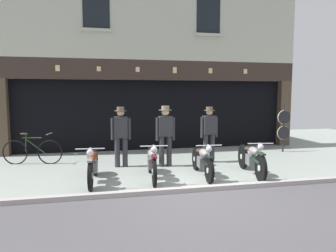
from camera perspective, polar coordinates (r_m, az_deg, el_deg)
The scene contains 13 objects.
ground at distance 5.91m, azimuth 8.96°, elevation -15.17°, with size 22.97×22.00×0.18m.
shop_facade at distance 13.25m, azimuth -3.59°, elevation 4.65°, with size 11.27×4.42×6.79m.
motorcycle_left at distance 7.54m, azimuth -13.64°, elevation -6.92°, with size 0.62×1.96×0.92m.
motorcycle_center_left at distance 7.63m, azimuth -2.97°, elevation -6.55°, with size 0.62×1.99×0.93m.
motorcycle_center at distance 7.92m, azimuth 6.35°, elevation -6.27°, with size 0.62×1.92×0.90m.
motorcycle_center_right at distance 8.29m, azimuth 15.10°, elevation -5.76°, with size 0.62×2.02×0.93m.
salesman_left at distance 8.91m, azimuth -8.67°, elevation -1.41°, with size 0.56×0.34×1.72m.
shopkeeper_center at distance 8.86m, azimuth -0.49°, elevation -1.23°, with size 0.56×0.36×1.75m.
salesman_right at distance 9.48m, azimuth 7.58°, elevation -1.06°, with size 0.56×0.33×1.70m.
tyre_sign_pole at distance 11.89m, azimuth 20.54°, elevation 0.08°, with size 0.51×0.06×1.71m.
advert_board_near at distance 11.53m, azimuth -15.46°, elevation 4.50°, with size 0.73×0.03×1.04m.
advert_board_far at distance 11.62m, azimuth -20.38°, elevation 4.26°, with size 0.64×0.03×0.98m.
leaning_bicycle at distance 10.08m, azimuth -23.72°, elevation -4.27°, with size 1.74×0.50×0.96m.
Camera 1 is at (-2.04, -6.11, 2.07)m, focal length 33.10 mm.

